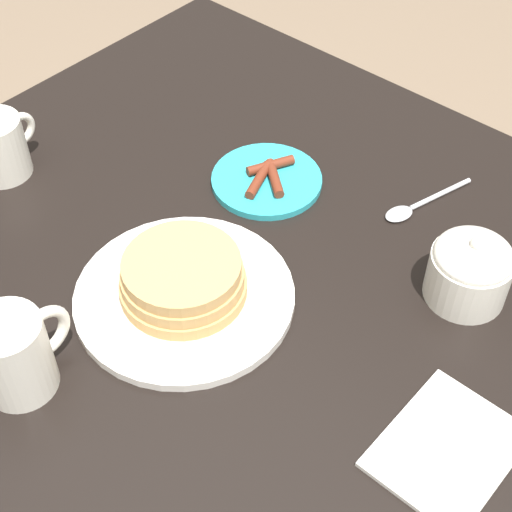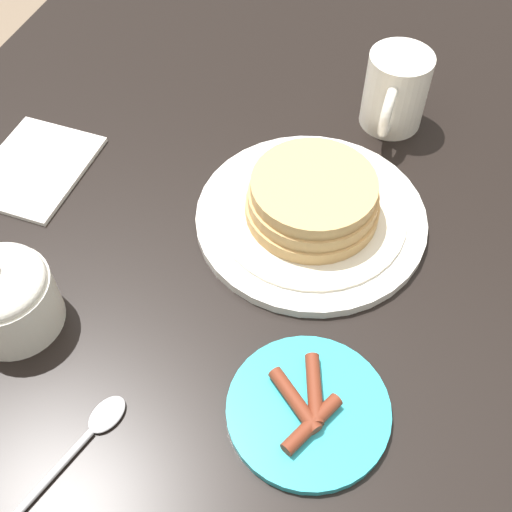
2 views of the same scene
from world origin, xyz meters
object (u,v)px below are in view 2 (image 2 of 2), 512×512
napkin (35,168)px  sugar_bowl (5,296)px  spoon (87,436)px  coffee_mug (395,91)px  side_plate_bacon (308,409)px  pancake_plate (312,207)px

napkin → sugar_bowl: bearing=26.6°
sugar_bowl → napkin: sugar_bowl is taller
napkin → spoon: bearing=38.6°
coffee_mug → napkin: coffee_mug is taller
coffee_mug → spoon: size_ratio=0.78×
side_plate_bacon → coffee_mug: bearing=-177.9°
side_plate_bacon → coffee_mug: coffee_mug is taller
pancake_plate → spoon: size_ratio=1.82×
side_plate_bacon → sugar_bowl: (0.00, -0.32, 0.04)m
side_plate_bacon → sugar_bowl: bearing=-89.6°
pancake_plate → sugar_bowl: sugar_bowl is taller
side_plate_bacon → spoon: (0.09, -0.19, -0.00)m
side_plate_bacon → sugar_bowl: 0.32m
spoon → side_plate_bacon: bearing=116.5°
pancake_plate → napkin: bearing=-84.5°
napkin → spoon: spoon is taller
napkin → pancake_plate: bearing=95.5°
sugar_bowl → side_plate_bacon: bearing=90.4°
pancake_plate → spoon: bearing=-20.5°
side_plate_bacon → spoon: 0.21m
sugar_bowl → spoon: size_ratio=0.67×
side_plate_bacon → coffee_mug: (-0.43, -0.02, 0.05)m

